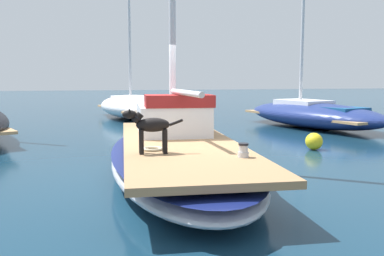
# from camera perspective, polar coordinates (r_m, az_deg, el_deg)

# --- Properties ---
(ground_plane) EXTENTS (120.00, 120.00, 0.00)m
(ground_plane) POSITION_cam_1_polar(r_m,az_deg,el_deg) (7.86, -1.84, -6.48)
(ground_plane) COLOR #143347
(sailboat_main) EXTENTS (3.14, 7.43, 0.66)m
(sailboat_main) POSITION_cam_1_polar(r_m,az_deg,el_deg) (7.79, -1.85, -4.09)
(sailboat_main) COLOR #B2B7C1
(sailboat_main) RESTS_ON ground
(cabin_house) EXTENTS (1.59, 2.33, 0.84)m
(cabin_house) POSITION_cam_1_polar(r_m,az_deg,el_deg) (8.80, -2.80, 1.57)
(cabin_house) COLOR silver
(cabin_house) RESTS_ON sailboat_main
(dog_black) EXTENTS (0.94, 0.26, 0.70)m
(dog_black) POSITION_cam_1_polar(r_m,az_deg,el_deg) (6.35, -5.85, 0.21)
(dog_black) COLOR black
(dog_black) RESTS_ON sailboat_main
(deck_winch) EXTENTS (0.16, 0.16, 0.21)m
(deck_winch) POSITION_cam_1_polar(r_m,az_deg,el_deg) (6.11, 7.14, -3.14)
(deck_winch) COLOR #B7B7BC
(deck_winch) RESTS_ON sailboat_main
(coiled_rope) EXTENTS (0.32, 0.32, 0.04)m
(coiled_rope) POSITION_cam_1_polar(r_m,az_deg,el_deg) (6.70, -5.51, -2.89)
(coiled_rope) COLOR beige
(coiled_rope) RESTS_ON sailboat_main
(moored_boat_starboard_side) EXTENTS (3.84, 6.94, 6.87)m
(moored_boat_starboard_side) POSITION_cam_1_polar(r_m,az_deg,el_deg) (16.03, 16.35, 1.91)
(moored_boat_starboard_side) COLOR navy
(moored_boat_starboard_side) RESTS_ON ground
(moored_boat_far_astern) EXTENTS (3.83, 6.67, 6.07)m
(moored_boat_far_astern) POSITION_cam_1_polar(r_m,az_deg,el_deg) (19.12, -7.97, 3.02)
(moored_boat_far_astern) COLOR white
(moored_boat_far_astern) RESTS_ON ground
(mooring_buoy) EXTENTS (0.44, 0.44, 0.44)m
(mooring_buoy) POSITION_cam_1_polar(r_m,az_deg,el_deg) (10.98, 16.57, -1.78)
(mooring_buoy) COLOR yellow
(mooring_buoy) RESTS_ON ground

